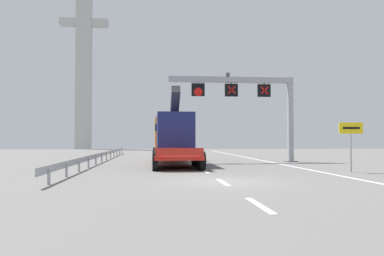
{
  "coord_description": "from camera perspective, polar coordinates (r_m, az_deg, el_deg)",
  "views": [
    {
      "loc": [
        -2.87,
        -16.29,
        1.78
      ],
      "look_at": [
        -0.16,
        11.91,
        2.63
      ],
      "focal_mm": 36.16,
      "sensor_mm": 36.0,
      "label": 1
    }
  ],
  "objects": [
    {
      "name": "ground",
      "position": [
        16.63,
        4.51,
        -7.87
      ],
      "size": [
        112.0,
        112.0,
        0.0
      ],
      "primitive_type": "plane",
      "color": "slate"
    },
    {
      "name": "lane_markings",
      "position": [
        41.32,
        -1.57,
        -4.19
      ],
      "size": [
        0.2,
        64.4,
        0.01
      ],
      "color": "silver",
      "rests_on": "ground"
    },
    {
      "name": "edge_line_right",
      "position": [
        29.76,
        12.31,
        -5.11
      ],
      "size": [
        0.2,
        63.0,
        0.01
      ],
      "primitive_type": "cube",
      "color": "silver",
      "rests_on": "ground"
    },
    {
      "name": "overhead_lane_gantry",
      "position": [
        31.1,
        8.39,
        4.92
      ],
      "size": [
        10.22,
        0.9,
        7.05
      ],
      "color": "#9EA0A5",
      "rests_on": "ground"
    },
    {
      "name": "heavy_haul_truck_red",
      "position": [
        29.54,
        -2.92,
        -1.32
      ],
      "size": [
        3.05,
        14.07,
        5.3
      ],
      "color": "red",
      "rests_on": "ground"
    },
    {
      "name": "exit_sign_yellow",
      "position": [
        22.76,
        22.39,
        -0.95
      ],
      "size": [
        1.34,
        0.15,
        2.71
      ],
      "color": "#9EA0A5",
      "rests_on": "ground"
    },
    {
      "name": "guardrail_left",
      "position": [
        32.92,
        -12.9,
        -3.81
      ],
      "size": [
        0.13,
        36.68,
        0.76
      ],
      "color": "#999EA3",
      "rests_on": "ground"
    },
    {
      "name": "bridge_pylon_distant",
      "position": [
        77.39,
        -15.65,
        11.71
      ],
      "size": [
        9.0,
        2.0,
        38.56
      ],
      "color": "#B7B7B2",
      "rests_on": "ground"
    }
  ]
}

